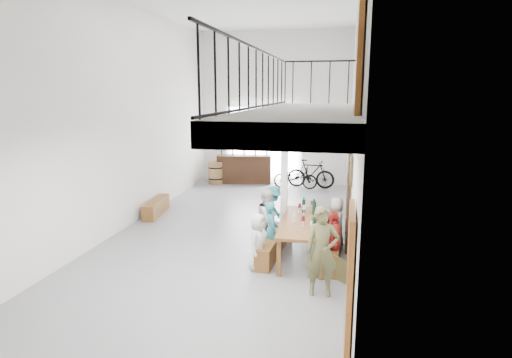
% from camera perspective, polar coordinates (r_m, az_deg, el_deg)
% --- Properties ---
extents(floor, '(12.00, 12.00, 0.00)m').
position_cam_1_polar(floor, '(10.48, -3.07, -7.17)').
color(floor, slate).
rests_on(floor, ground).
extents(room_walls, '(12.00, 12.00, 12.00)m').
position_cam_1_polar(room_walls, '(9.92, -3.30, 12.65)').
color(room_walls, white).
rests_on(room_walls, ground).
extents(gateway_portal, '(2.80, 0.08, 2.80)m').
position_cam_1_polar(gateway_portal, '(15.92, 1.02, 4.52)').
color(gateway_portal, white).
rests_on(gateway_portal, ground).
extents(right_wall_decor, '(0.07, 8.28, 5.07)m').
position_cam_1_polar(right_wall_decor, '(7.88, 12.44, -0.63)').
color(right_wall_decor, '#925821').
rests_on(right_wall_decor, ground).
extents(balcony, '(1.52, 5.62, 4.00)m').
position_cam_1_polar(balcony, '(6.49, 6.52, 7.88)').
color(balcony, white).
rests_on(balcony, ground).
extents(tasting_table, '(0.98, 2.29, 0.79)m').
position_cam_1_polar(tasting_table, '(8.80, 6.50, -6.10)').
color(tasting_table, brown).
rests_on(tasting_table, ground).
extents(bench_inner, '(0.40, 1.91, 0.44)m').
position_cam_1_polar(bench_inner, '(9.04, 2.20, -8.82)').
color(bench_inner, brown).
rests_on(bench_inner, ground).
extents(bench_wall, '(0.33, 2.04, 0.47)m').
position_cam_1_polar(bench_wall, '(8.99, 10.24, -9.03)').
color(bench_wall, brown).
rests_on(bench_wall, ground).
extents(tableware, '(0.48, 1.58, 0.35)m').
position_cam_1_polar(tableware, '(9.10, 7.02, -4.11)').
color(tableware, black).
rests_on(tableware, tasting_table).
extents(side_bench, '(0.51, 1.52, 0.42)m').
position_cam_1_polar(side_bench, '(12.23, -13.17, -3.68)').
color(side_bench, brown).
rests_on(side_bench, ground).
extents(oak_barrel, '(0.56, 0.56, 0.82)m').
position_cam_1_polar(oak_barrel, '(15.87, -5.38, 0.83)').
color(oak_barrel, olive).
rests_on(oak_barrel, ground).
extents(serving_counter, '(2.05, 0.87, 1.05)m').
position_cam_1_polar(serving_counter, '(15.92, -1.59, 1.33)').
color(serving_counter, '#3C2314').
rests_on(serving_counter, ground).
extents(counter_bottles, '(1.72, 0.32, 0.28)m').
position_cam_1_polar(counter_bottles, '(15.83, -1.59, 3.70)').
color(counter_bottles, black).
rests_on(counter_bottles, serving_counter).
extents(guest_left_a, '(0.46, 0.60, 1.11)m').
position_cam_1_polar(guest_left_a, '(8.26, 0.22, -8.36)').
color(guest_left_a, silver).
rests_on(guest_left_a, ground).
extents(guest_left_b, '(0.44, 0.51, 1.18)m').
position_cam_1_polar(guest_left_b, '(8.82, 2.01, -6.79)').
color(guest_left_b, teal).
rests_on(guest_left_b, ground).
extents(guest_left_c, '(0.66, 0.76, 1.34)m').
position_cam_1_polar(guest_left_c, '(9.24, 1.65, -5.41)').
color(guest_left_c, silver).
rests_on(guest_left_c, ground).
extents(guest_left_d, '(0.58, 0.87, 1.26)m').
position_cam_1_polar(guest_left_d, '(9.86, 2.24, -4.55)').
color(guest_left_d, teal).
rests_on(guest_left_d, ground).
extents(guest_right_a, '(0.41, 0.74, 1.20)m').
position_cam_1_polar(guest_right_a, '(8.27, 10.24, -8.19)').
color(guest_right_a, '#A51F1C').
rests_on(guest_right_a, ground).
extents(guest_right_b, '(0.57, 0.99, 1.02)m').
position_cam_1_polar(guest_right_b, '(8.84, 10.04, -7.49)').
color(guest_right_b, black).
rests_on(guest_right_b, ground).
extents(guest_right_c, '(0.39, 0.57, 1.14)m').
position_cam_1_polar(guest_right_c, '(9.50, 10.60, -5.77)').
color(guest_right_c, silver).
rests_on(guest_right_c, ground).
extents(host_standing, '(0.60, 0.43, 1.54)m').
position_cam_1_polar(host_standing, '(7.28, 8.80, -9.53)').
color(host_standing, brown).
rests_on(host_standing, ground).
extents(potted_plant, '(0.44, 0.42, 0.40)m').
position_cam_1_polar(potted_plant, '(10.86, 10.70, -5.59)').
color(potted_plant, '#174517').
rests_on(potted_plant, ground).
extents(bicycle_near, '(1.55, 0.56, 0.81)m').
position_cam_1_polar(bicycle_near, '(15.07, 5.26, 0.23)').
color(bicycle_near, black).
rests_on(bicycle_near, ground).
extents(bicycle_far, '(1.72, 0.64, 1.01)m').
position_cam_1_polar(bicycle_far, '(15.22, 7.31, 0.69)').
color(bicycle_far, black).
rests_on(bicycle_far, ground).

